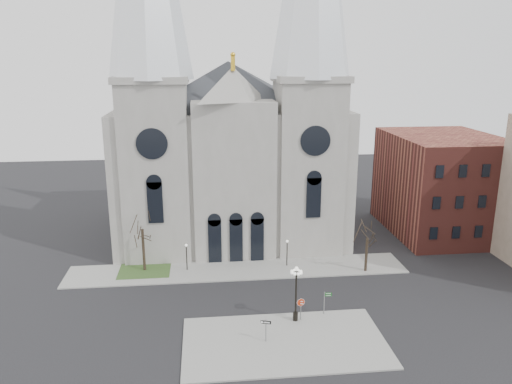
{
  "coord_description": "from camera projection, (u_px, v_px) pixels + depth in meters",
  "views": [
    {
      "loc": [
        -3.76,
        -43.74,
        24.65
      ],
      "look_at": [
        1.86,
        8.0,
        10.44
      ],
      "focal_mm": 35.0,
      "sensor_mm": 36.0,
      "label": 1
    }
  ],
  "objects": [
    {
      "name": "tree_right",
      "position": [
        367.0,
        236.0,
        57.85
      ],
      "size": [
        3.2,
        3.2,
        6.0
      ],
      "color": "black",
      "rests_on": "ground"
    },
    {
      "name": "cathedral",
      "position": [
        230.0,
        104.0,
        65.89
      ],
      "size": [
        33.0,
        26.66,
        54.0
      ],
      "color": "gray",
      "rests_on": "ground"
    },
    {
      "name": "sidewalk_far",
      "position": [
        238.0,
        270.0,
        59.37
      ],
      "size": [
        40.0,
        6.0,
        0.14
      ],
      "primitive_type": "cube",
      "color": "gray",
      "rests_on": "ground"
    },
    {
      "name": "grass_patch",
      "position": [
        145.0,
        270.0,
        59.18
      ],
      "size": [
        6.0,
        5.0,
        0.18
      ],
      "primitive_type": "cube",
      "color": "#304B20",
      "rests_on": "ground"
    },
    {
      "name": "sidewalk_near",
      "position": [
        284.0,
        342.0,
        44.33
      ],
      "size": [
        18.0,
        10.0,
        0.14
      ],
      "primitive_type": "cube",
      "color": "gray",
      "rests_on": "ground"
    },
    {
      "name": "one_way_sign",
      "position": [
        266.0,
        327.0,
        43.99
      ],
      "size": [
        0.91,
        0.31,
        2.14
      ],
      "rotation": [
        0.0,
        0.0,
        -0.29
      ],
      "color": "slate",
      "rests_on": "sidewalk_near"
    },
    {
      "name": "ground",
      "position": [
        246.0,
        317.0,
        48.83
      ],
      "size": [
        160.0,
        160.0,
        0.0
      ],
      "primitive_type": "plane",
      "color": "black",
      "rests_on": "ground"
    },
    {
      "name": "bg_building_brick",
      "position": [
        441.0,
        184.0,
        71.21
      ],
      "size": [
        14.0,
        18.0,
        14.0
      ],
      "primitive_type": "cube",
      "color": "maroon",
      "rests_on": "ground"
    },
    {
      "name": "tree_left",
      "position": [
        142.0,
        226.0,
        57.73
      ],
      "size": [
        3.2,
        3.2,
        7.5
      ],
      "color": "black",
      "rests_on": "ground"
    },
    {
      "name": "stop_sign",
      "position": [
        301.0,
        304.0,
        47.57
      ],
      "size": [
        0.79,
        0.24,
        2.25
      ],
      "rotation": [
        0.0,
        0.0,
        -0.27
      ],
      "color": "slate",
      "rests_on": "sidewalk_near"
    },
    {
      "name": "ped_lamp_right",
      "position": [
        287.0,
        248.0,
        59.87
      ],
      "size": [
        0.32,
        0.32,
        3.26
      ],
      "color": "black",
      "rests_on": "sidewalk_far"
    },
    {
      "name": "ped_lamp_left",
      "position": [
        186.0,
        252.0,
        58.63
      ],
      "size": [
        0.32,
        0.32,
        3.26
      ],
      "color": "black",
      "rests_on": "sidewalk_far"
    },
    {
      "name": "street_name_sign",
      "position": [
        325.0,
        301.0,
        48.76
      ],
      "size": [
        0.75,
        0.1,
        2.34
      ],
      "rotation": [
        0.0,
        0.0,
        -0.06
      ],
      "color": "slate",
      "rests_on": "sidewalk_near"
    },
    {
      "name": "globe_lamp",
      "position": [
        296.0,
        287.0,
        46.94
      ],
      "size": [
        1.45,
        1.45,
        5.57
      ],
      "rotation": [
        0.0,
        0.0,
        0.24
      ],
      "color": "black",
      "rests_on": "sidewalk_near"
    }
  ]
}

